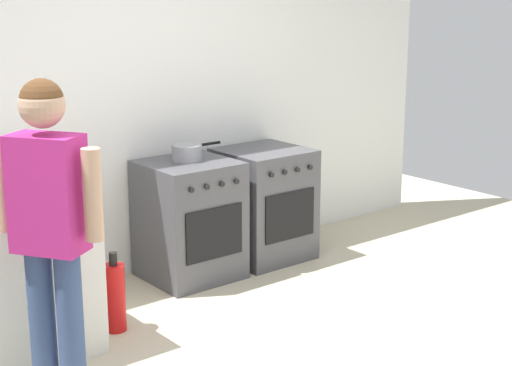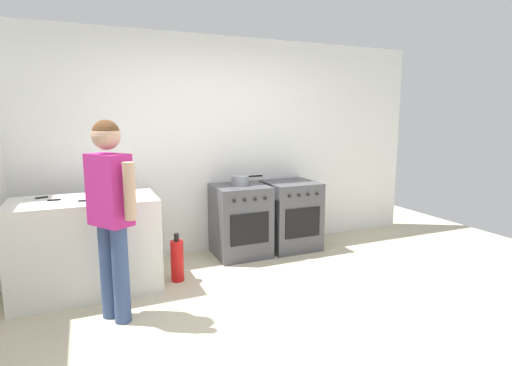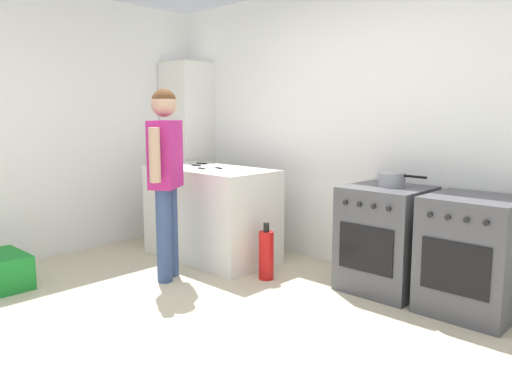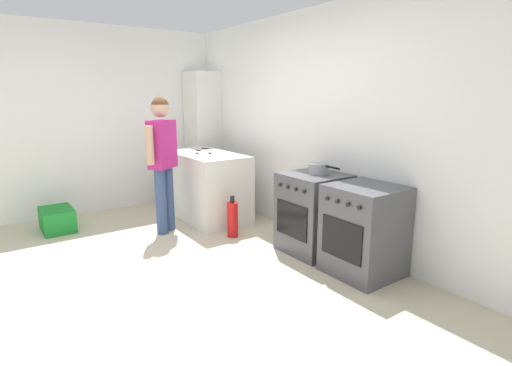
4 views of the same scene
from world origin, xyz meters
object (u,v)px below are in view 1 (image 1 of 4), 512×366
at_px(fire_extinguisher, 115,297).
at_px(person, 49,216).
at_px(oven_right, 264,204).
at_px(pot, 187,153).
at_px(oven_left, 189,220).

bearing_deg(fire_extinguisher, person, -137.56).
height_order(oven_right, fire_extinguisher, oven_right).
height_order(person, fire_extinguisher, person).
bearing_deg(pot, fire_extinguisher, -149.81).
xyz_separation_m(oven_left, person, (-1.50, -1.05, 0.55)).
xyz_separation_m(oven_right, fire_extinguisher, (-1.55, -0.48, -0.21)).
distance_m(oven_left, oven_right, 0.68).
relative_size(oven_left, oven_right, 1.00).
bearing_deg(person, pot, 35.75).
bearing_deg(oven_left, person, -144.90).
bearing_deg(person, fire_extinguisher, 42.44).
bearing_deg(oven_right, fire_extinguisher, -162.91).
bearing_deg(oven_left, pot, 63.51).
bearing_deg(oven_right, oven_left, 180.00).
xyz_separation_m(pot, fire_extinguisher, (-0.89, -0.52, -0.69)).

